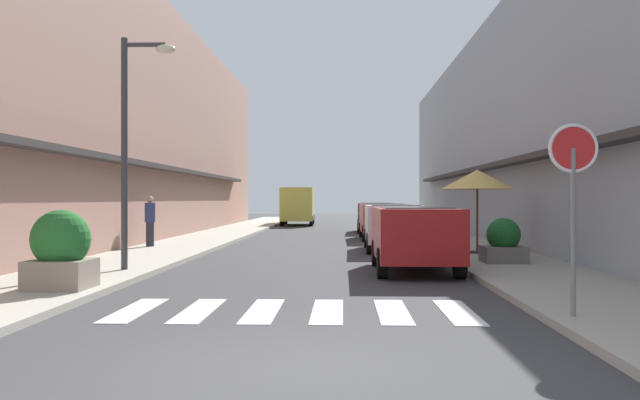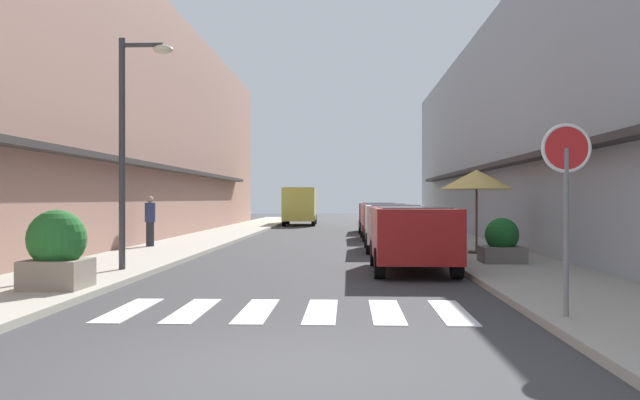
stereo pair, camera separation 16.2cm
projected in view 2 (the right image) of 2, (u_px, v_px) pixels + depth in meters
The scene contains 17 objects.
ground_plane at pixel (325, 244), 25.06m from camera, with size 102.77×102.77×0.00m, color #38383A.
sidewalk_left at pixel (198, 242), 25.26m from camera, with size 2.77×65.40×0.12m, color #ADA899.
sidewalk_right at pixel (453, 242), 24.86m from camera, with size 2.77×65.40×0.12m, color #9E998E.
building_row_left at pixel (108, 122), 26.74m from camera, with size 5.50×44.04×9.39m.
building_row_right at pixel (549, 132), 26.03m from camera, with size 5.50×44.04×8.49m.
crosswalk at pixel (289, 311), 9.90m from camera, with size 5.20×2.20×0.01m.
parked_car_near at pixel (412, 231), 15.24m from camera, with size 1.82×4.09×1.47m.
parked_car_mid at pixel (394, 222), 21.45m from camera, with size 1.84×4.18×1.47m.
parked_car_far at pixel (384, 217), 27.46m from camera, with size 1.85×4.49×1.47m.
parked_car_distant at pixel (377, 214), 33.51m from camera, with size 1.90×4.47×1.47m.
delivery_van at pixel (300, 203), 42.77m from camera, with size 2.10×5.44×2.37m.
round_street_sign at pixel (566, 169), 8.79m from camera, with size 0.65×0.07×2.52m.
street_lamp at pixel (131, 127), 14.70m from camera, with size 1.19×0.28×5.03m.
cafe_umbrella at pixel (477, 180), 19.10m from camera, with size 2.07×2.07×2.36m.
planter_corner at pixel (57, 250), 11.57m from camera, with size 1.00×1.00×1.35m.
planter_midblock at pixel (502, 243), 16.32m from camera, with size 1.01×1.01×1.08m.
pedestrian_walking_near at pixel (150, 220), 21.90m from camera, with size 0.34×0.34×1.63m.
Camera 2 is at (0.87, -6.36, 1.65)m, focal length 37.95 mm.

